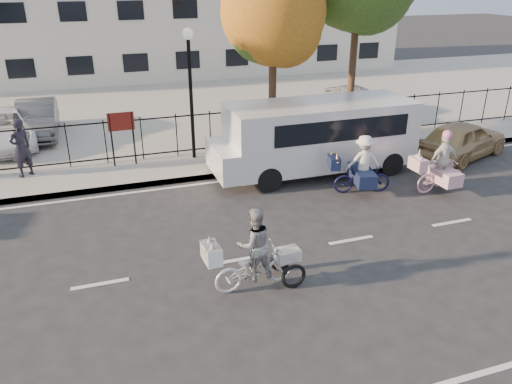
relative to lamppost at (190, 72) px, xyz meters
name	(u,v)px	position (x,y,z in m)	size (l,w,h in m)	color
ground	(235,261)	(-0.50, -6.80, -3.11)	(120.00, 120.00, 0.00)	#333334
road_markings	(235,260)	(-0.50, -6.80, -3.11)	(60.00, 9.52, 0.01)	silver
curb	(191,179)	(-0.50, -1.75, -3.04)	(60.00, 0.10, 0.15)	#A8A399
sidewalk	(184,168)	(-0.50, -0.70, -3.04)	(60.00, 2.20, 0.15)	#A8A399
parking_lot	(149,106)	(-0.50, 8.20, -3.04)	(60.00, 15.60, 0.15)	#A8A399
iron_fence	(177,135)	(-0.50, 0.40, -2.21)	(58.00, 0.06, 1.50)	black
building	(125,25)	(-0.50, 18.20, -0.11)	(34.00, 10.00, 6.00)	silver
lamppost	(190,72)	(0.00, 0.00, 0.00)	(0.36, 0.36, 4.33)	black
street_sign	(122,128)	(-2.35, 0.00, -1.70)	(0.85, 0.06, 1.80)	black
zebra_trike	(255,258)	(-0.40, -7.92, -2.41)	(2.12, 0.82, 1.82)	silver
unicorn_bike	(441,170)	(6.44, -4.95, -2.40)	(1.90, 1.32, 1.92)	#DEA9C3
bull_bike	(362,170)	(4.18, -4.24, -2.40)	(1.97, 1.38, 1.78)	#0F0F34
white_van	(317,135)	(3.58, -2.30, -1.82)	(6.56, 2.25, 2.34)	white
gold_sedan	(462,139)	(9.10, -2.63, -2.43)	(1.61, 3.99, 1.36)	tan
pedestrian	(21,148)	(-5.44, 0.00, -2.03)	(0.68, 0.45, 1.87)	black
lot_car_b	(3,128)	(-6.39, 3.53, -2.30)	(2.18, 4.73, 1.32)	white
lot_car_c	(37,119)	(-5.29, 4.44, -2.28)	(1.44, 4.14, 1.36)	#4D5055
lot_car_d	(357,101)	(8.03, 3.04, -2.28)	(1.61, 4.01, 1.37)	#AFB1B7
tree_mid	(277,17)	(3.25, 0.64, 1.56)	(3.66, 3.64, 6.67)	#442D1D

